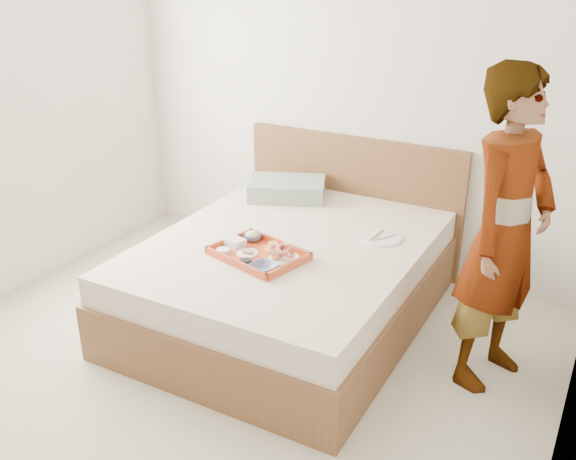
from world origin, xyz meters
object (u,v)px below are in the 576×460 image
at_px(bed, 289,279).
at_px(tray, 258,253).
at_px(dinner_plate, 381,238).
at_px(person, 506,233).

relative_size(bed, tray, 3.89).
bearing_deg(tray, dinner_plate, 62.43).
height_order(bed, dinner_plate, dinner_plate).
relative_size(bed, dinner_plate, 7.79).
relative_size(bed, person, 1.18).
distance_m(dinner_plate, person, 0.88).
height_order(bed, person, person).
xyz_separation_m(bed, tray, (-0.05, -0.28, 0.29)).
bearing_deg(person, tray, 120.97).
distance_m(tray, dinner_plate, 0.79).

